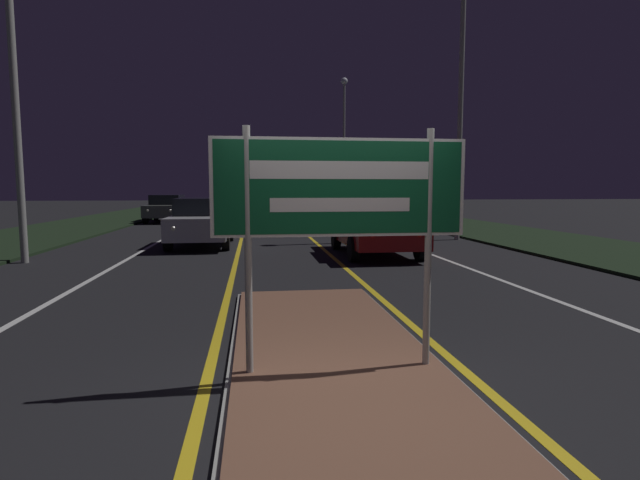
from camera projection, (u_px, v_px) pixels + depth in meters
ground_plane at (351, 401)px, 4.41m from camera, size 160.00×160.00×0.00m
median_island at (340, 373)px, 4.98m from camera, size 2.24×7.79×0.10m
verge_left at (64, 229)px, 22.89m from camera, size 5.00×100.00×0.08m
verge_right at (459, 225)px, 25.37m from camera, size 5.00×100.00×0.08m
centre_line_yellow_left at (246, 221)px, 28.90m from camera, size 0.12×70.00×0.01m
centre_line_yellow_right at (291, 221)px, 29.24m from camera, size 0.12×70.00×0.01m
lane_line_white_left at (195, 222)px, 28.52m from camera, size 0.12×70.00×0.01m
lane_line_white_right at (339, 220)px, 29.62m from camera, size 0.12×70.00×0.01m
edge_line_white_left at (140, 222)px, 28.12m from camera, size 0.10×70.00×0.01m
edge_line_white_right at (388, 220)px, 30.01m from camera, size 0.10×70.00×0.01m
highway_sign at (341, 197)px, 4.79m from camera, size 2.47×0.07×2.36m
streetlight_right_near at (462, 62)px, 17.81m from camera, size 0.50×0.50×10.35m
streetlight_right_far at (344, 127)px, 40.43m from camera, size 0.54×0.54×10.78m
car_receding_0 at (375, 228)px, 14.18m from camera, size 2.01×4.47×1.42m
car_receding_1 at (326, 213)px, 23.27m from camera, size 1.84×4.39×1.45m
car_receding_2 at (308, 205)px, 33.62m from camera, size 2.01×4.26×1.47m
car_receding_3 at (293, 202)px, 40.65m from camera, size 1.93×4.13×1.47m
car_approaching_0 at (202, 221)px, 16.47m from camera, size 1.93×4.56×1.57m
car_approaching_1 at (167, 208)px, 28.35m from camera, size 1.97×4.81×1.54m
warning_sign at (452, 196)px, 24.47m from camera, size 0.60×0.06×2.44m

